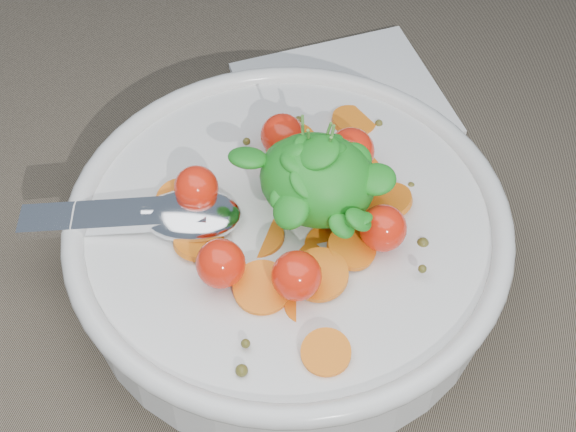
% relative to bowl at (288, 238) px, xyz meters
% --- Properties ---
extents(ground, '(6.00, 6.00, 0.00)m').
position_rel_bowl_xyz_m(ground, '(-0.03, 0.01, -0.03)').
color(ground, brown).
rests_on(ground, ground).
extents(bowl, '(0.30, 0.28, 0.12)m').
position_rel_bowl_xyz_m(bowl, '(0.00, 0.00, 0.00)').
color(bowl, silver).
rests_on(bowl, ground).
extents(napkin, '(0.20, 0.19, 0.01)m').
position_rel_bowl_xyz_m(napkin, '(-0.01, 0.17, -0.03)').
color(napkin, white).
rests_on(napkin, ground).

